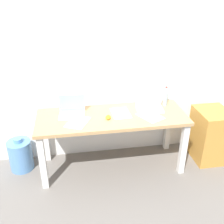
{
  "coord_description": "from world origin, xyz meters",
  "views": [
    {
      "loc": [
        -0.45,
        -2.73,
        2.18
      ],
      "look_at": [
        0.0,
        0.0,
        0.78
      ],
      "focal_mm": 42.3,
      "sensor_mm": 36.0,
      "label": 1
    }
  ],
  "objects": [
    {
      "name": "desk",
      "position": [
        0.0,
        0.0,
        0.63
      ],
      "size": [
        1.78,
        0.65,
        0.73
      ],
      "color": "tan",
      "rests_on": "ground"
    },
    {
      "name": "paper_sheet_front_right",
      "position": [
        0.44,
        -0.08,
        0.73
      ],
      "size": [
        0.32,
        0.36,
        0.0
      ],
      "primitive_type": "cube",
      "rotation": [
        0.0,
        0.0,
        0.49
      ],
      "color": "white",
      "rests_on": "desk"
    },
    {
      "name": "paper_sheet_near_back",
      "position": [
        0.11,
        0.05,
        0.73
      ],
      "size": [
        0.22,
        0.3,
        0.0
      ],
      "primitive_type": "cube",
      "rotation": [
        0.0,
        0.0,
        0.04
      ],
      "color": "white",
      "rests_on": "desk"
    },
    {
      "name": "computer_mouse",
      "position": [
        -0.06,
        -0.06,
        0.75
      ],
      "size": [
        0.08,
        0.11,
        0.03
      ],
      "primitive_type": "ellipsoid",
      "rotation": [
        0.0,
        0.0,
        -0.21
      ],
      "color": "gold",
      "rests_on": "desk"
    },
    {
      "name": "back_wall",
      "position": [
        0.0,
        0.39,
        1.3
      ],
      "size": [
        5.2,
        0.08,
        2.6
      ],
      "primitive_type": "cube",
      "color": "white",
      "rests_on": "ground"
    },
    {
      "name": "beer_bottle",
      "position": [
        0.72,
        0.18,
        0.83
      ],
      "size": [
        0.06,
        0.06,
        0.25
      ],
      "color": "#99B7C1",
      "rests_on": "desk"
    },
    {
      "name": "laptop_right",
      "position": [
        0.49,
        0.11,
        0.79
      ],
      "size": [
        0.35,
        0.24,
        0.24
      ],
      "color": "silver",
      "rests_on": "desk"
    },
    {
      "name": "water_cooler_jug",
      "position": [
        -1.15,
        0.13,
        0.2
      ],
      "size": [
        0.29,
        0.29,
        0.44
      ],
      "color": "#598CC6",
      "rests_on": "ground"
    },
    {
      "name": "paper_sheet_front_left",
      "position": [
        -0.41,
        -0.09,
        0.73
      ],
      "size": [
        0.32,
        0.36,
        0.0
      ],
      "primitive_type": "cube",
      "rotation": [
        0.0,
        0.0,
        -0.45
      ],
      "color": "white",
      "rests_on": "desk"
    },
    {
      "name": "laptop_left",
      "position": [
        -0.46,
        0.11,
        0.78
      ],
      "size": [
        0.32,
        0.25,
        0.23
      ],
      "color": "silver",
      "rests_on": "desk"
    },
    {
      "name": "filing_cabinet",
      "position": [
        1.3,
        -0.02,
        0.35
      ],
      "size": [
        0.4,
        0.48,
        0.7
      ],
      "primitive_type": "cube",
      "color": "#C68938",
      "rests_on": "ground"
    },
    {
      "name": "ground_plane",
      "position": [
        0.0,
        0.0,
        0.0
      ],
      "size": [
        8.0,
        8.0,
        0.0
      ],
      "primitive_type": "plane",
      "color": "slate"
    }
  ]
}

